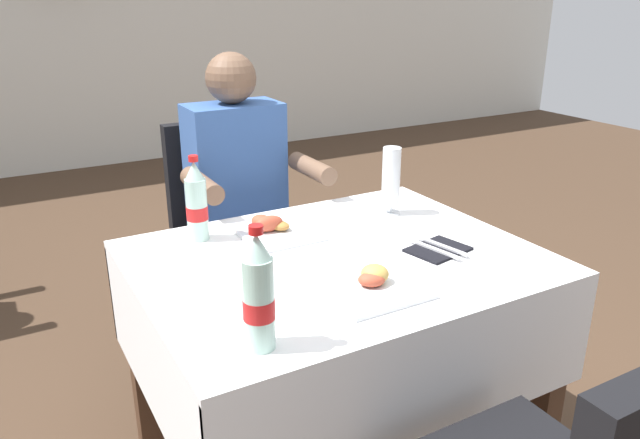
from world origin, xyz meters
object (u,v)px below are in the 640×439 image
at_px(main_dining_table, 336,308).
at_px(plate_far_diner, 274,229).
at_px(chair_far_diner_seat, 232,227).
at_px(seated_diner_far, 242,198).
at_px(plate_near_camera, 372,284).
at_px(cola_bottle_primary, 258,296).
at_px(napkin_cutlery_set, 438,249).
at_px(cola_bottle_secondary, 197,203).
at_px(beer_glass_left, 391,181).

bearing_deg(main_dining_table, plate_far_diner, 109.38).
bearing_deg(chair_far_diner_seat, seated_diner_far, -85.86).
bearing_deg(main_dining_table, plate_near_camera, -97.60).
xyz_separation_m(plate_near_camera, plate_far_diner, (-0.06, 0.47, 0.00)).
distance_m(chair_far_diner_seat, cola_bottle_primary, 1.28).
bearing_deg(cola_bottle_primary, plate_near_camera, 16.73).
bearing_deg(cola_bottle_primary, chair_far_diner_seat, 71.55).
xyz_separation_m(plate_far_diner, napkin_cutlery_set, (0.36, -0.35, -0.01)).
relative_size(plate_far_diner, cola_bottle_secondary, 0.89).
xyz_separation_m(main_dining_table, cola_bottle_secondary, (-0.30, 0.32, 0.29)).
relative_size(beer_glass_left, napkin_cutlery_set, 1.18).
bearing_deg(plate_near_camera, seated_diner_far, 87.73).
xyz_separation_m(main_dining_table, plate_far_diner, (-0.08, 0.24, 0.19)).
bearing_deg(plate_near_camera, beer_glass_left, 50.06).
bearing_deg(plate_far_diner, cola_bottle_secondary, 160.30).
height_order(cola_bottle_primary, napkin_cutlery_set, cola_bottle_primary).
bearing_deg(cola_bottle_secondary, cola_bottle_primary, -97.57).
xyz_separation_m(main_dining_table, cola_bottle_primary, (-0.39, -0.33, 0.29)).
bearing_deg(cola_bottle_secondary, plate_far_diner, -19.70).
height_order(seated_diner_far, napkin_cutlery_set, seated_diner_far).
bearing_deg(cola_bottle_secondary, seated_diner_far, 52.73).
relative_size(main_dining_table, chair_far_diner_seat, 1.16).
bearing_deg(napkin_cutlery_set, chair_far_diner_seat, 106.31).
bearing_deg(seated_diner_far, chair_far_diner_seat, 94.14).
distance_m(plate_near_camera, cola_bottle_secondary, 0.62).
bearing_deg(chair_far_diner_seat, plate_far_diner, -98.09).
distance_m(main_dining_table, plate_far_diner, 0.32).
height_order(plate_near_camera, napkin_cutlery_set, plate_near_camera).
height_order(seated_diner_far, beer_glass_left, seated_diner_far).
relative_size(plate_far_diner, beer_glass_left, 1.01).
distance_m(main_dining_table, plate_near_camera, 0.29).
bearing_deg(plate_far_diner, seated_diner_far, 79.25).
height_order(chair_far_diner_seat, seated_diner_far, seated_diner_far).
distance_m(plate_near_camera, cola_bottle_primary, 0.39).
distance_m(chair_far_diner_seat, seated_diner_far, 0.19).
bearing_deg(seated_diner_far, cola_bottle_primary, -110.57).
height_order(main_dining_table, plate_near_camera, plate_near_camera).
distance_m(chair_far_diner_seat, beer_glass_left, 0.77).
relative_size(beer_glass_left, cola_bottle_primary, 0.83).
distance_m(seated_diner_far, napkin_cutlery_set, 0.89).
distance_m(plate_far_diner, cola_bottle_primary, 0.66).
distance_m(main_dining_table, napkin_cutlery_set, 0.35).
bearing_deg(beer_glass_left, chair_far_diner_seat, 118.94).
xyz_separation_m(cola_bottle_secondary, napkin_cutlery_set, (0.58, -0.43, -0.11)).
bearing_deg(napkin_cutlery_set, plate_far_diner, 135.73).
xyz_separation_m(beer_glass_left, cola_bottle_primary, (-0.73, -0.55, 0.01)).
bearing_deg(napkin_cutlery_set, cola_bottle_secondary, 143.39).
xyz_separation_m(beer_glass_left, napkin_cutlery_set, (-0.06, -0.33, -0.11)).
relative_size(plate_near_camera, beer_glass_left, 1.06).
distance_m(chair_far_diner_seat, napkin_cutlery_set, 1.01).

